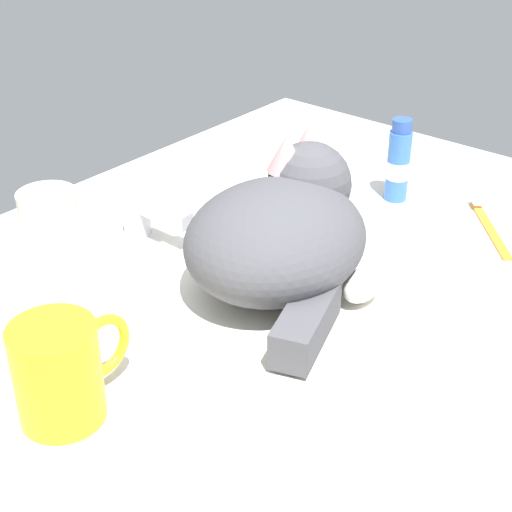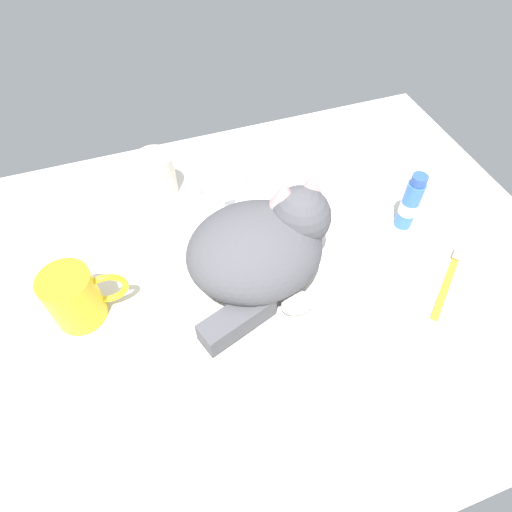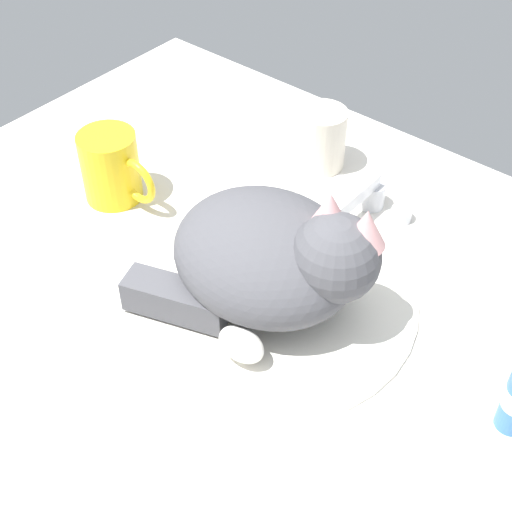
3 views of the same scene
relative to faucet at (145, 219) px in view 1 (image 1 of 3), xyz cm
name	(u,v)px [view 1 (image 1 of 3)]	position (x,y,z in cm)	size (l,w,h in cm)	color
ground_plane	(275,304)	(0.00, -21.43, -4.01)	(110.00, 82.50, 3.00)	silver
sink_basin	(275,290)	(0.00, -21.43, -2.02)	(36.39, 36.39, 0.98)	white
faucet	(145,219)	(0.00, 0.00, 0.00)	(12.40, 11.12, 5.61)	silver
cat	(284,230)	(1.45, -21.42, 5.15)	(25.66, 22.41, 15.94)	#4C4C51
coffee_mug	(61,372)	(-28.23, -19.37, 2.41)	(12.35, 7.89, 9.85)	yellow
rinse_cup	(51,226)	(-11.00, 4.70, 1.94)	(7.15, 7.15, 8.90)	silver
toothpaste_bottle	(398,163)	(30.35, -19.15, 3.00)	(3.27, 3.27, 11.90)	#3870C6
toothbrush	(488,224)	(30.77, -33.17, -2.00)	(12.76, 11.31, 1.60)	orange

